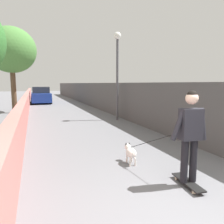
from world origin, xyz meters
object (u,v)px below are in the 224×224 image
tree_left_mid (11,50)px  car_near (41,95)px  dog (131,152)px  lamp_post (117,61)px  skateboard (188,182)px  person_skateboarder (190,130)px

tree_left_mid → car_near: size_ratio=1.25×
tree_left_mid → dog: 11.47m
tree_left_mid → lamp_post: 6.99m
skateboard → dog: dog is taller
tree_left_mid → skateboard: (-11.78, -3.70, -3.79)m
skateboard → tree_left_mid: bearing=17.4°
lamp_post → person_skateboarder: 7.49m
skateboard → person_skateboarder: person_skateboarder is taller
tree_left_mid → car_near: bearing=-15.1°
skateboard → person_skateboarder: size_ratio=0.50×
dog → skateboard: bearing=-159.5°
lamp_post → dog: size_ratio=2.62×
skateboard → car_near: car_near is taller
tree_left_mid → person_skateboarder: bearing=-162.6°
dog → lamp_post: bearing=-18.6°
lamp_post → skateboard: 7.80m
lamp_post → person_skateboarder: (-7.10, 1.42, -1.92)m
person_skateboarder → dog: size_ratio=0.99×
person_skateboarder → dog: bearing=20.5°
lamp_post → dog: (-5.74, 1.93, -2.69)m
tree_left_mid → car_near: 7.68m
tree_left_mid → skateboard: size_ratio=6.45×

